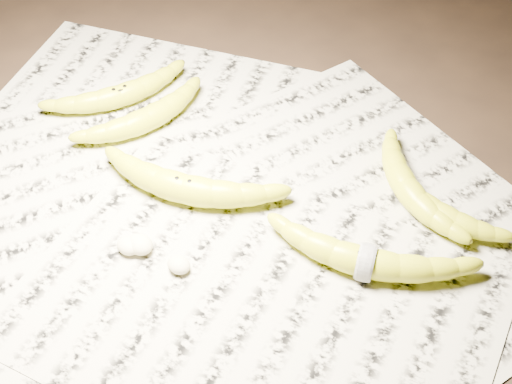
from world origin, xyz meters
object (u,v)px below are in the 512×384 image
Objects in this scene: banana_left_a at (120,94)px; banana_center at (185,187)px; banana_upper_b at (436,210)px; banana_upper_a at (407,185)px; banana_left_b at (147,117)px; banana_taped at (366,260)px.

banana_center is (0.21, -0.09, 0.00)m from banana_left_a.
banana_center is at bearing -144.05° from banana_upper_b.
banana_upper_a is at bearing -52.45° from banana_left_a.
banana_left_a is 1.07× the size of banana_left_b.
banana_left_b is 1.02× the size of banana_upper_a.
banana_left_b is 0.81× the size of banana_taped.
banana_left_a is at bearing 153.61° from banana_taped.
banana_taped reaches higher than banana_upper_b.
banana_center is 0.33m from banana_upper_b.
banana_upper_a reaches higher than banana_upper_b.
banana_taped is 1.46× the size of banana_upper_b.
banana_upper_b is at bearing 11.13° from banana_center.
banana_taped is (0.25, 0.05, -0.00)m from banana_center.
banana_left_a is 1.09× the size of banana_upper_a.
banana_left_a is 1.27× the size of banana_upper_b.
banana_center is 1.42× the size of banana_upper_b.
banana_center reaches higher than banana_taped.
banana_left_b is 1.18× the size of banana_upper_b.
banana_left_a is 0.45m from banana_upper_a.
banana_left_b is at bearing -76.03° from banana_left_a.
banana_upper_a is 1.16× the size of banana_upper_b.
banana_left_a is at bearing 137.05° from banana_center.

